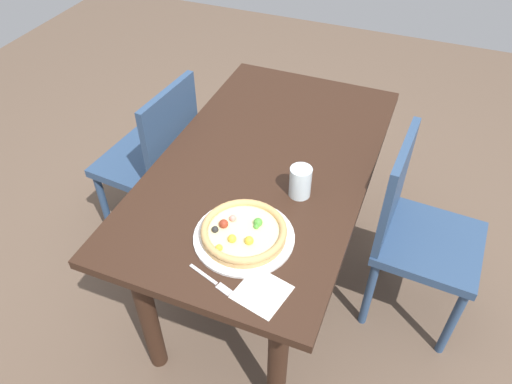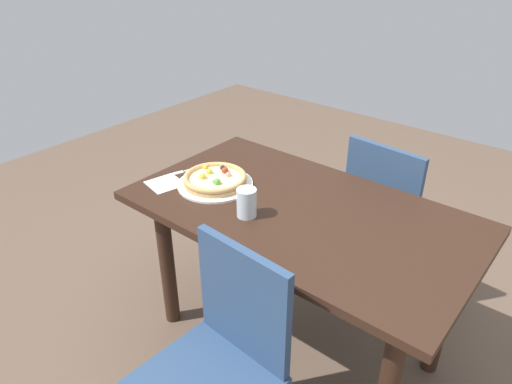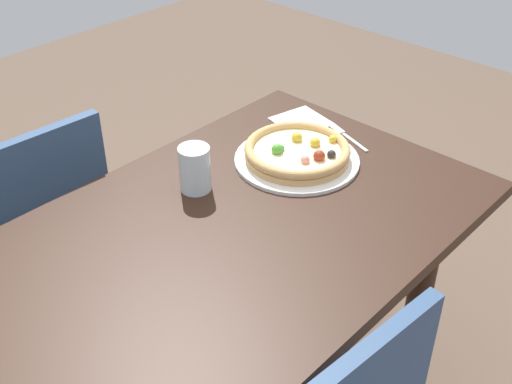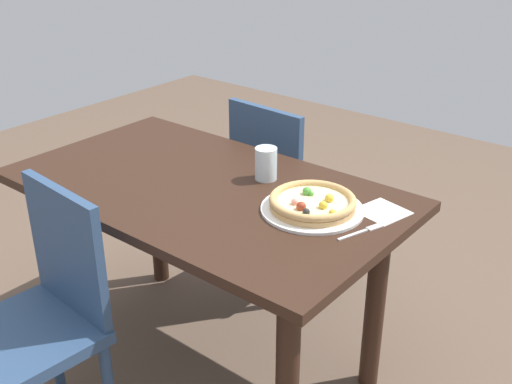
# 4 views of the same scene
# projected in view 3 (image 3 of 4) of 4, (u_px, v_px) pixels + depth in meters

# --- Properties ---
(dining_table) EXTENTS (1.38, 0.79, 0.74)m
(dining_table) POSITION_uv_depth(u_px,v_px,m) (209.00, 283.00, 1.49)
(dining_table) COLOR #331E14
(dining_table) RESTS_ON ground
(chair_far) EXTENTS (0.42, 0.42, 0.87)m
(chair_far) POSITION_uv_depth(u_px,v_px,m) (34.00, 242.00, 1.85)
(chair_far) COLOR navy
(chair_far) RESTS_ON ground
(plate) EXTENTS (0.33, 0.33, 0.01)m
(plate) POSITION_uv_depth(u_px,v_px,m) (297.00, 160.00, 1.71)
(plate) COLOR white
(plate) RESTS_ON dining_table
(pizza) EXTENTS (0.28, 0.28, 0.05)m
(pizza) POSITION_uv_depth(u_px,v_px,m) (297.00, 151.00, 1.69)
(pizza) COLOR tan
(pizza) RESTS_ON plate
(fork) EXTENTS (0.07, 0.16, 0.00)m
(fork) POSITION_uv_depth(u_px,v_px,m) (346.00, 136.00, 1.82)
(fork) COLOR silver
(fork) RESTS_ON dining_table
(drinking_glass) EXTENTS (0.08, 0.08, 0.12)m
(drinking_glass) POSITION_uv_depth(u_px,v_px,m) (195.00, 169.00, 1.57)
(drinking_glass) COLOR silver
(drinking_glass) RESTS_ON dining_table
(napkin) EXTENTS (0.17, 0.17, 0.00)m
(napkin) POSITION_uv_depth(u_px,v_px,m) (301.00, 121.00, 1.89)
(napkin) COLOR white
(napkin) RESTS_ON dining_table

